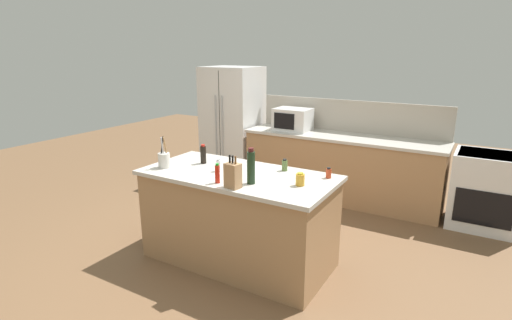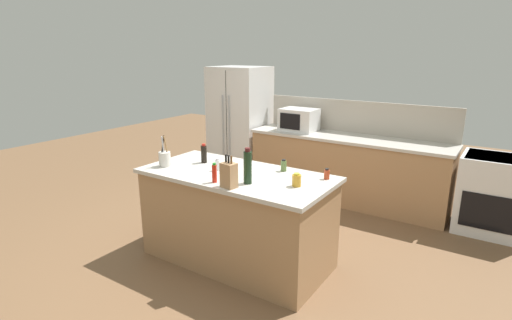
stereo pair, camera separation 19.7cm
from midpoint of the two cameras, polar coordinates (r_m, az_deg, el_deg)
ground_plane at (r=4.26m, az=-3.83°, el=-14.05°), size 14.00×14.00×0.00m
back_counter_run at (r=5.78m, az=10.96°, el=-1.12°), size 2.79×0.66×0.94m
wall_backsplash at (r=5.92m, az=12.36°, el=6.14°), size 2.75×0.03×0.46m
kitchen_island at (r=4.05m, az=-3.96°, el=-8.24°), size 1.90×0.92×0.94m
refrigerator at (r=6.55m, az=-4.23°, el=5.12°), size 0.86×0.75×1.84m
range_oven at (r=5.49m, az=29.09°, el=-3.82°), size 0.76×0.65×0.92m
microwave at (r=5.93m, az=4.31°, el=5.80°), size 0.52×0.39×0.32m
knife_block at (r=3.46m, az=-4.97°, el=-2.21°), size 0.14×0.12×0.29m
utensil_crock at (r=4.17m, az=-14.33°, el=0.04°), size 0.12×0.12×0.32m
hot_sauce_bottle at (r=3.60m, az=-7.10°, el=-1.98°), size 0.04×0.04×0.18m
salt_shaker at (r=3.96m, az=-6.82°, el=-0.80°), size 0.05×0.05×0.12m
honey_jar at (r=3.53m, az=4.73°, el=-2.80°), size 0.08×0.08×0.12m
spice_jar_paprika at (r=3.77m, az=8.87°, el=-1.88°), size 0.05×0.05×0.10m
wine_bottle at (r=3.54m, az=-2.32°, el=-1.01°), size 0.07×0.07×0.33m
soy_sauce_bottle at (r=4.24m, az=-8.87°, el=0.78°), size 0.06×0.06×0.20m
spice_jar_oregano at (r=3.95m, az=2.69°, el=-0.76°), size 0.06×0.06×0.12m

